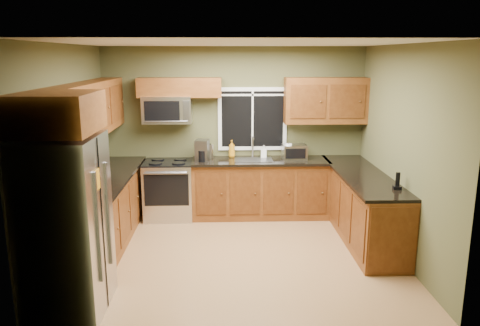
{
  "coord_description": "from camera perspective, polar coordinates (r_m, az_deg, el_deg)",
  "views": [
    {
      "loc": [
        -0.15,
        -5.75,
        2.56
      ],
      "look_at": [
        0.05,
        0.35,
        1.15
      ],
      "focal_mm": 35.0,
      "sensor_mm": 36.0,
      "label": 1
    }
  ],
  "objects": [
    {
      "name": "upper_cabinet_over_fridge",
      "position": [
        4.76,
        -21.5,
        5.72
      ],
      "size": [
        0.72,
        0.9,
        0.38
      ],
      "primitive_type": "cube",
      "color": "brown",
      "rests_on": "left_wall"
    },
    {
      "name": "ceiling",
      "position": [
        5.75,
        -0.39,
        14.4
      ],
      "size": [
        4.2,
        4.2,
        0.0
      ],
      "primitive_type": "plane",
      "rotation": [
        3.14,
        0.0,
        0.0
      ],
      "color": "white",
      "rests_on": "back_wall"
    },
    {
      "name": "kettle",
      "position": [
        7.56,
        -3.83,
        1.55
      ],
      "size": [
        0.19,
        0.19,
        0.27
      ],
      "color": "#B7B7BC",
      "rests_on": "countertop_back"
    },
    {
      "name": "countertop_peninsula",
      "position": [
        6.79,
        14.66,
        -1.4
      ],
      "size": [
        0.65,
        2.5,
        0.04
      ],
      "primitive_type": "cube",
      "color": "black",
      "rests_on": "base_cabinets_peninsula"
    },
    {
      "name": "upper_cabinets_back_left",
      "position": [
        7.44,
        -7.37,
        9.12
      ],
      "size": [
        1.3,
        0.33,
        0.3
      ],
      "primitive_type": "cube",
      "color": "brown",
      "rests_on": "back_wall"
    },
    {
      "name": "range",
      "position": [
        7.57,
        -8.65,
        -3.18
      ],
      "size": [
        0.76,
        0.69,
        0.94
      ],
      "color": "#B7B7BC",
      "rests_on": "ground"
    },
    {
      "name": "soap_bottle_b",
      "position": [
        7.58,
        2.92,
        1.41
      ],
      "size": [
        0.1,
        0.1,
        0.2
      ],
      "primitive_type": "imported",
      "rotation": [
        0.0,
        0.0,
        -0.13
      ],
      "color": "white",
      "rests_on": "countertop_back"
    },
    {
      "name": "sink",
      "position": [
        7.43,
        1.64,
        0.51
      ],
      "size": [
        0.6,
        0.42,
        0.36
      ],
      "color": "slate",
      "rests_on": "countertop_back"
    },
    {
      "name": "coffee_maker",
      "position": [
        7.36,
        -4.63,
        1.47
      ],
      "size": [
        0.23,
        0.29,
        0.33
      ],
      "color": "slate",
      "rests_on": "countertop_back"
    },
    {
      "name": "cordless_phone",
      "position": [
        6.1,
        18.63,
        -2.46
      ],
      "size": [
        0.11,
        0.11,
        0.21
      ],
      "color": "black",
      "rests_on": "countertop_peninsula"
    },
    {
      "name": "toaster_oven",
      "position": [
        7.5,
        6.63,
        1.36
      ],
      "size": [
        0.39,
        0.32,
        0.24
      ],
      "color": "#B7B7BC",
      "rests_on": "countertop_back"
    },
    {
      "name": "upper_cabinets_back_right",
      "position": [
        7.59,
        10.39,
        7.5
      ],
      "size": [
        1.3,
        0.33,
        0.72
      ],
      "primitive_type": "cube",
      "color": "brown",
      "rests_on": "back_wall"
    },
    {
      "name": "soap_bottle_a",
      "position": [
        7.6,
        -1.0,
        1.76
      ],
      "size": [
        0.13,
        0.13,
        0.28
      ],
      "primitive_type": "imported",
      "rotation": [
        0.0,
        0.0,
        -0.28
      ],
      "color": "#C57E12",
      "rests_on": "countertop_back"
    },
    {
      "name": "base_cabinets_left",
      "position": [
        6.78,
        -15.95,
        -5.65
      ],
      "size": [
        0.6,
        2.65,
        0.9
      ],
      "primitive_type": "cube",
      "color": "brown",
      "rests_on": "ground"
    },
    {
      "name": "window",
      "position": [
        7.61,
        1.53,
        5.39
      ],
      "size": [
        1.12,
        0.03,
        1.02
      ],
      "color": "white",
      "rests_on": "back_wall"
    },
    {
      "name": "refrigerator",
      "position": [
        5.01,
        -20.42,
        -7.2
      ],
      "size": [
        0.74,
        0.9,
        1.8
      ],
      "color": "#B7B7BC",
      "rests_on": "ground"
    },
    {
      "name": "paper_towel_roll",
      "position": [
        7.44,
        5.93,
        1.36
      ],
      "size": [
        0.13,
        0.13,
        0.28
      ],
      "color": "white",
      "rests_on": "countertop_back"
    },
    {
      "name": "countertop_left",
      "position": [
        6.64,
        -15.99,
        -1.81
      ],
      "size": [
        0.65,
        2.65,
        0.04
      ],
      "primitive_type": "cube",
      "color": "black",
      "rests_on": "base_cabinets_left"
    },
    {
      "name": "back_wall",
      "position": [
        7.65,
        -0.73,
        3.9
      ],
      "size": [
        4.2,
        0.0,
        4.2
      ],
      "primitive_type": "plane",
      "rotation": [
        1.57,
        0.0,
        0.0
      ],
      "color": "#4E4E2D",
      "rests_on": "ground"
    },
    {
      "name": "left_wall",
      "position": [
        6.19,
        -20.2,
        0.93
      ],
      "size": [
        0.0,
        3.6,
        3.6
      ],
      "primitive_type": "plane",
      "rotation": [
        1.57,
        0.0,
        1.57
      ],
      "color": "#4E4E2D",
      "rests_on": "ground"
    },
    {
      "name": "right_wall",
      "position": [
        6.29,
        19.12,
        1.2
      ],
      "size": [
        0.0,
        3.6,
        3.6
      ],
      "primitive_type": "plane",
      "rotation": [
        1.57,
        0.0,
        -1.57
      ],
      "color": "#4E4E2D",
      "rests_on": "ground"
    },
    {
      "name": "floor",
      "position": [
        6.3,
        -0.36,
        -10.98
      ],
      "size": [
        4.2,
        4.2,
        0.0
      ],
      "primitive_type": "plane",
      "color": "#986D43",
      "rests_on": "ground"
    },
    {
      "name": "base_cabinets_peninsula",
      "position": [
        6.92,
        14.65,
        -5.19
      ],
      "size": [
        0.6,
        2.52,
        0.9
      ],
      "color": "brown",
      "rests_on": "ground"
    },
    {
      "name": "countertop_back",
      "position": [
        7.43,
        2.53,
        0.24
      ],
      "size": [
        2.17,
        0.65,
        0.04
      ],
      "primitive_type": "cube",
      "color": "black",
      "rests_on": "base_cabinets_back"
    },
    {
      "name": "base_cabinets_back",
      "position": [
        7.57,
        2.48,
        -3.19
      ],
      "size": [
        2.17,
        0.6,
        0.9
      ],
      "primitive_type": "cube",
      "color": "brown",
      "rests_on": "ground"
    },
    {
      "name": "microwave",
      "position": [
        7.46,
        -8.86,
        6.46
      ],
      "size": [
        0.76,
        0.41,
        0.42
      ],
      "color": "#B7B7BC",
      "rests_on": "back_wall"
    },
    {
      "name": "upper_cabinets_left",
      "position": [
        6.51,
        -17.88,
        6.21
      ],
      "size": [
        0.33,
        2.65,
        0.72
      ],
      "primitive_type": "cube",
      "color": "brown",
      "rests_on": "left_wall"
    },
    {
      "name": "front_wall",
      "position": [
        4.13,
        0.29,
        -4.0
      ],
      "size": [
        4.2,
        0.0,
        4.2
      ],
      "primitive_type": "plane",
      "rotation": [
        -1.57,
        0.0,
        0.0
      ],
      "color": "#4E4E2D",
      "rests_on": "ground"
    }
  ]
}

